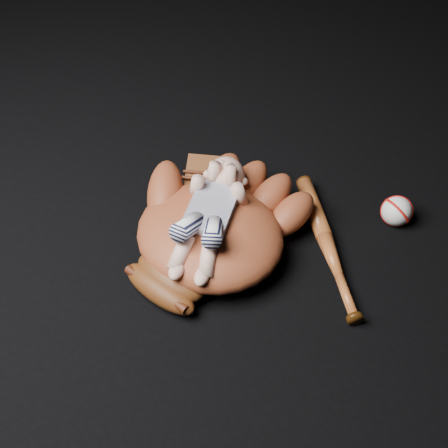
% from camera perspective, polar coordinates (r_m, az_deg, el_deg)
% --- Properties ---
extents(baseball_glove, '(0.58, 0.61, 0.15)m').
position_cam_1_polar(baseball_glove, '(1.24, -1.47, -0.56)').
color(baseball_glove, maroon).
rests_on(baseball_glove, ground).
extents(newborn_baby, '(0.16, 0.34, 0.14)m').
position_cam_1_polar(newborn_baby, '(1.20, -1.66, 0.83)').
color(newborn_baby, '#DBA48D').
rests_on(newborn_baby, baseball_glove).
extents(baseball_bat, '(0.21, 0.40, 0.04)m').
position_cam_1_polar(baseball_bat, '(1.30, 10.45, -2.07)').
color(baseball_bat, '#A64D20').
rests_on(baseball_bat, ground).
extents(baseball, '(0.09, 0.09, 0.07)m').
position_cam_1_polar(baseball, '(1.39, 17.13, 1.28)').
color(baseball, white).
rests_on(baseball, ground).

